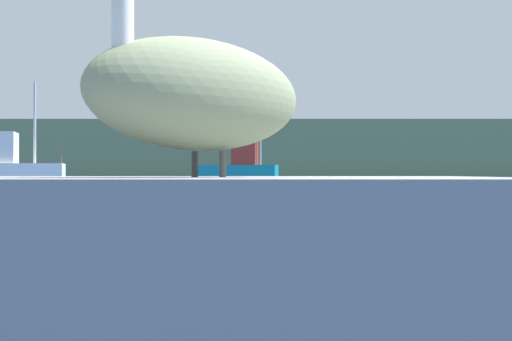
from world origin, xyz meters
name	(u,v)px	position (x,y,z in m)	size (l,w,h in m)	color
ground_plane	(275,333)	(0.00, 0.00, 0.00)	(260.00, 260.00, 0.00)	navy
hillside_backdrop	(258,153)	(0.00, 70.85, 3.08)	(140.00, 15.42, 6.17)	#6B7A51
pier_dock	(200,279)	(-0.36, -0.90, 0.45)	(2.80, 2.09, 0.90)	gray
pelican	(198,93)	(-0.36, -0.91, 1.27)	(1.21, 1.22, 0.86)	gray
fishing_boat_teal	(239,172)	(-1.19, 37.74, 1.00)	(5.09, 2.28, 5.14)	teal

